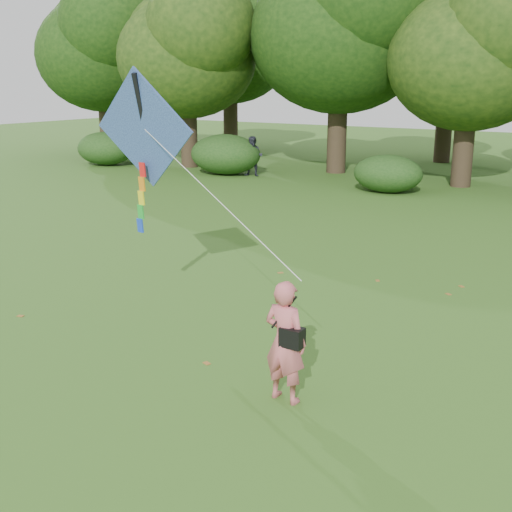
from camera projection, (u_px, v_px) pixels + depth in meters
The scene contains 7 objects.
ground at pixel (203, 402), 8.54m from camera, with size 100.00×100.00×0.00m, color #265114.
man_kite_flyer at pixel (285, 342), 8.41m from camera, with size 0.61×0.40×1.67m, color #CE6167.
bystander_left at pixel (253, 156), 28.37m from camera, with size 0.86×0.67×1.76m, color #292A37.
crossbody_bag at pixel (292, 336), 8.29m from camera, with size 0.43×0.20×0.69m.
flying_kite at pixel (144, 132), 11.23m from camera, with size 5.23×2.21×2.95m.
shrub_band at pixel (480, 175), 23.05m from camera, with size 39.15×3.22×1.88m.
fallen_leaves at pixel (382, 340), 10.58m from camera, with size 9.98×10.85×0.01m.
Camera 1 is at (4.71, -6.16, 4.15)m, focal length 45.00 mm.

